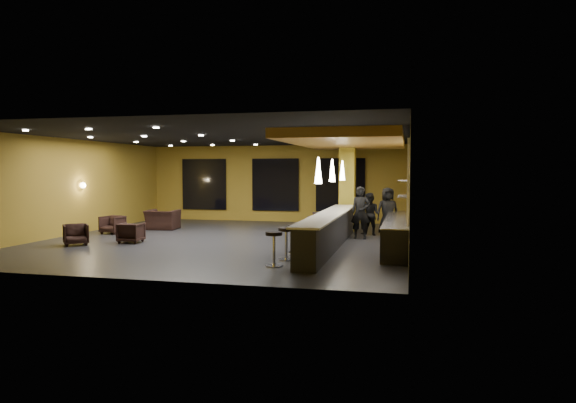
% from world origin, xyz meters
% --- Properties ---
extents(floor, '(12.00, 13.00, 0.10)m').
position_xyz_m(floor, '(0.00, 0.00, -0.05)').
color(floor, black).
rests_on(floor, ground).
extents(ceiling, '(12.00, 13.00, 0.10)m').
position_xyz_m(ceiling, '(0.00, 0.00, 3.55)').
color(ceiling, black).
extents(wall_back, '(12.00, 0.10, 3.50)m').
position_xyz_m(wall_back, '(0.00, 6.55, 1.75)').
color(wall_back, olive).
rests_on(wall_back, floor).
extents(wall_front, '(12.00, 0.10, 3.50)m').
position_xyz_m(wall_front, '(0.00, -6.55, 1.75)').
color(wall_front, olive).
rests_on(wall_front, floor).
extents(wall_left, '(0.10, 13.00, 3.50)m').
position_xyz_m(wall_left, '(-6.05, 0.00, 1.75)').
color(wall_left, olive).
rests_on(wall_left, floor).
extents(wall_right, '(0.10, 13.00, 3.50)m').
position_xyz_m(wall_right, '(6.05, 0.00, 1.75)').
color(wall_right, olive).
rests_on(wall_right, floor).
extents(wood_soffit, '(3.60, 8.00, 0.28)m').
position_xyz_m(wood_soffit, '(4.00, 1.00, 3.36)').
color(wood_soffit, '#A2732F').
rests_on(wood_soffit, ceiling).
extents(window_left, '(2.20, 0.06, 2.40)m').
position_xyz_m(window_left, '(-3.50, 6.44, 1.70)').
color(window_left, black).
rests_on(window_left, wall_back).
extents(window_center, '(2.20, 0.06, 2.40)m').
position_xyz_m(window_center, '(0.00, 6.44, 1.70)').
color(window_center, black).
rests_on(window_center, wall_back).
extents(window_right, '(2.20, 0.06, 2.40)m').
position_xyz_m(window_right, '(3.00, 6.44, 1.70)').
color(window_right, black).
rests_on(window_right, wall_back).
extents(tile_backsplash, '(0.06, 3.20, 2.40)m').
position_xyz_m(tile_backsplash, '(5.96, -1.00, 2.00)').
color(tile_backsplash, white).
rests_on(tile_backsplash, wall_right).
extents(bar_counter, '(0.60, 8.00, 1.00)m').
position_xyz_m(bar_counter, '(3.65, -1.00, 0.50)').
color(bar_counter, black).
rests_on(bar_counter, floor).
extents(bar_top, '(0.78, 8.10, 0.05)m').
position_xyz_m(bar_top, '(3.65, -1.00, 1.02)').
color(bar_top, white).
rests_on(bar_top, bar_counter).
extents(prep_counter, '(0.70, 6.00, 0.86)m').
position_xyz_m(prep_counter, '(5.65, -0.50, 0.43)').
color(prep_counter, black).
rests_on(prep_counter, floor).
extents(prep_top, '(0.72, 6.00, 0.03)m').
position_xyz_m(prep_top, '(5.65, -0.50, 0.89)').
color(prep_top, silver).
rests_on(prep_top, prep_counter).
extents(wall_shelf_lower, '(0.30, 1.50, 0.03)m').
position_xyz_m(wall_shelf_lower, '(5.82, -1.20, 1.60)').
color(wall_shelf_lower, silver).
rests_on(wall_shelf_lower, wall_right).
extents(wall_shelf_upper, '(0.30, 1.50, 0.03)m').
position_xyz_m(wall_shelf_upper, '(5.82, -1.20, 2.05)').
color(wall_shelf_upper, silver).
rests_on(wall_shelf_upper, wall_right).
extents(column, '(0.60, 0.60, 3.50)m').
position_xyz_m(column, '(3.65, 3.60, 1.75)').
color(column, olive).
rests_on(column, floor).
extents(wall_sconce, '(0.22, 0.22, 0.22)m').
position_xyz_m(wall_sconce, '(-5.88, 0.50, 1.80)').
color(wall_sconce, '#FFE5B2').
rests_on(wall_sconce, wall_left).
extents(pendant_0, '(0.20, 0.20, 0.70)m').
position_xyz_m(pendant_0, '(3.65, -3.00, 2.35)').
color(pendant_0, white).
rests_on(pendant_0, wood_soffit).
extents(pendant_1, '(0.20, 0.20, 0.70)m').
position_xyz_m(pendant_1, '(3.65, -0.50, 2.35)').
color(pendant_1, white).
rests_on(pendant_1, wood_soffit).
extents(pendant_2, '(0.20, 0.20, 0.70)m').
position_xyz_m(pendant_2, '(3.65, 2.00, 2.35)').
color(pendant_2, white).
rests_on(pendant_2, wood_soffit).
extents(staff_a, '(0.67, 0.45, 1.80)m').
position_xyz_m(staff_a, '(4.38, 1.28, 0.90)').
color(staff_a, black).
rests_on(staff_a, floor).
extents(staff_b, '(0.92, 0.83, 1.54)m').
position_xyz_m(staff_b, '(4.64, 2.27, 0.77)').
color(staff_b, black).
rests_on(staff_b, floor).
extents(staff_c, '(0.99, 0.83, 1.74)m').
position_xyz_m(staff_c, '(5.25, 2.42, 0.87)').
color(staff_c, black).
rests_on(staff_c, floor).
extents(armchair_a, '(1.02, 1.02, 0.67)m').
position_xyz_m(armchair_a, '(-4.20, -2.30, 0.33)').
color(armchair_a, black).
rests_on(armchair_a, floor).
extents(armchair_b, '(0.75, 0.77, 0.65)m').
position_xyz_m(armchair_b, '(-2.80, -1.40, 0.33)').
color(armchair_b, black).
rests_on(armchair_b, floor).
extents(armchair_c, '(0.80, 0.82, 0.67)m').
position_xyz_m(armchair_c, '(-4.75, 0.62, 0.34)').
color(armchair_c, black).
rests_on(armchair_c, floor).
extents(armchair_d, '(1.26, 1.12, 0.78)m').
position_xyz_m(armchair_d, '(-3.58, 2.32, 0.39)').
color(armchair_d, black).
rests_on(armchair_d, floor).
extents(bar_stool_0, '(0.43, 0.43, 0.85)m').
position_xyz_m(bar_stool_0, '(2.79, -4.35, 0.55)').
color(bar_stool_0, silver).
rests_on(bar_stool_0, floor).
extents(bar_stool_1, '(0.43, 0.43, 0.85)m').
position_xyz_m(bar_stool_1, '(2.87, -3.41, 0.55)').
color(bar_stool_1, silver).
rests_on(bar_stool_1, floor).
extents(bar_stool_2, '(0.41, 0.41, 0.81)m').
position_xyz_m(bar_stool_2, '(2.86, -2.26, 0.52)').
color(bar_stool_2, silver).
rests_on(bar_stool_2, floor).
extents(bar_stool_3, '(0.41, 0.41, 0.80)m').
position_xyz_m(bar_stool_3, '(2.99, -1.05, 0.51)').
color(bar_stool_3, silver).
rests_on(bar_stool_3, floor).
extents(bar_stool_4, '(0.36, 0.36, 0.72)m').
position_xyz_m(bar_stool_4, '(2.73, 0.10, 0.46)').
color(bar_stool_4, silver).
rests_on(bar_stool_4, floor).
extents(bar_stool_5, '(0.38, 0.38, 0.75)m').
position_xyz_m(bar_stool_5, '(2.73, 1.14, 0.48)').
color(bar_stool_5, silver).
rests_on(bar_stool_5, floor).
extents(bar_stool_6, '(0.41, 0.41, 0.81)m').
position_xyz_m(bar_stool_6, '(2.71, 2.26, 0.52)').
color(bar_stool_6, silver).
rests_on(bar_stool_6, floor).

